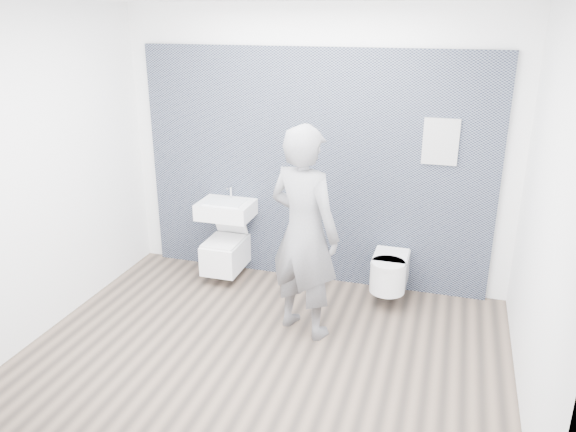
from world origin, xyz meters
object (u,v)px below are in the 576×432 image
(toilet_square, at_px, (226,252))
(visitor, at_px, (304,233))
(washbasin, at_px, (226,209))
(toilet_rounded, at_px, (389,272))

(toilet_square, distance_m, visitor, 1.48)
(toilet_square, height_order, visitor, visitor)
(washbasin, relative_size, visitor, 0.30)
(toilet_square, xyz_separation_m, toilet_rounded, (1.74, -0.03, 0.03))
(visitor, bearing_deg, toilet_rounded, -110.14)
(washbasin, xyz_separation_m, visitor, (1.08, -0.83, 0.18))
(toilet_rounded, xyz_separation_m, visitor, (-0.66, -0.75, 0.62))
(washbasin, relative_size, toilet_square, 0.80)
(visitor, bearing_deg, washbasin, -16.13)
(toilet_rounded, bearing_deg, visitor, -131.58)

